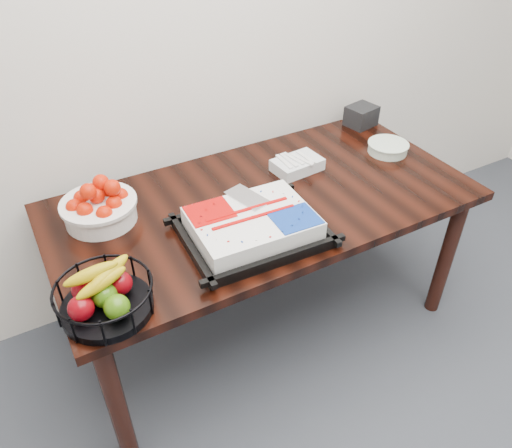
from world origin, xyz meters
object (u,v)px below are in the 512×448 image
fruit_basket (104,295)px  plate_stack (388,148)px  cake_tray (252,226)px  napkin_box (361,116)px  tangerine_bowl (98,204)px  table (263,215)px

fruit_basket → plate_stack: 1.53m
cake_tray → napkin_box: bearing=29.7°
tangerine_bowl → fruit_basket: bearing=-103.3°
cake_tray → plate_stack: bearing=15.8°
table → napkin_box: bearing=23.6°
table → cake_tray: cake_tray is taller
cake_tray → fruit_basket: 0.60m
fruit_basket → napkin_box: 1.69m
cake_tray → tangerine_bowl: (-0.48, 0.38, 0.03)m
fruit_basket → plate_stack: (1.49, 0.36, -0.04)m
fruit_basket → napkin_box: size_ratio=2.14×
table → cake_tray: 0.29m
cake_tray → fruit_basket: fruit_basket is taller
table → plate_stack: (0.73, 0.05, 0.11)m
napkin_box → plate_stack: bearing=-103.6°
table → plate_stack: 0.74m
napkin_box → cake_tray: bearing=-150.3°
table → napkin_box: 0.88m
cake_tray → table: bearing=50.4°
table → tangerine_bowl: tangerine_bowl is taller
table → tangerine_bowl: 0.69m
table → plate_stack: bearing=3.9°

